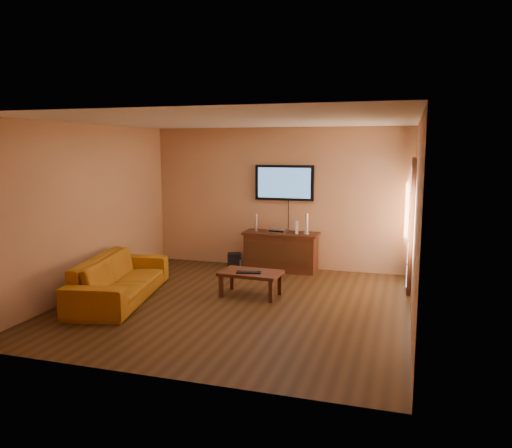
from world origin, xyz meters
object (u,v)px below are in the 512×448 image
at_px(sofa, 120,271).
at_px(subwoofer, 234,260).
at_px(television, 284,183).
at_px(av_receiver, 278,230).
at_px(game_console, 297,227).
at_px(speaker_left, 256,223).
at_px(keyboard, 249,272).
at_px(bottle, 241,265).
at_px(coffee_table, 251,275).
at_px(media_console, 281,251).
at_px(speaker_right, 307,225).

xyz_separation_m(sofa, subwoofer, (0.98, 2.52, -0.31)).
relative_size(television, subwoofer, 4.33).
relative_size(av_receiver, game_console, 1.40).
bearing_deg(speaker_left, keyboard, -76.65).
bearing_deg(game_console, bottle, 179.50).
relative_size(television, coffee_table, 1.16).
xyz_separation_m(television, bottle, (-0.72, -0.44, -1.55)).
distance_m(speaker_left, game_console, 0.79).
bearing_deg(keyboard, media_console, 88.18).
bearing_deg(bottle, sofa, -117.72).
xyz_separation_m(coffee_table, game_console, (0.36, 1.74, 0.52)).
bearing_deg(bottle, av_receiver, 16.41).
bearing_deg(game_console, media_console, 166.73).
distance_m(game_console, subwoofer, 1.45).
bearing_deg(speaker_right, bottle, -171.03).
bearing_deg(media_console, speaker_right, -2.49).
distance_m(coffee_table, sofa, 2.02).
xyz_separation_m(sofa, game_console, (2.23, 2.49, 0.41)).
bearing_deg(television, keyboard, -91.62).
distance_m(av_receiver, subwoofer, 1.10).
xyz_separation_m(speaker_right, game_console, (-0.18, 0.01, -0.05)).
bearing_deg(game_console, coffee_table, -113.39).
bearing_deg(game_console, speaker_right, -15.84).
height_order(sofa, bottle, sofa).
bearing_deg(coffee_table, speaker_left, 104.16).
distance_m(av_receiver, bottle, 0.97).
distance_m(sofa, speaker_left, 2.90).
xyz_separation_m(television, coffee_table, (-0.05, -1.98, -1.32)).
xyz_separation_m(av_receiver, bottle, (-0.67, -0.20, -0.67)).
distance_m(television, speaker_left, 0.94).
bearing_deg(coffee_table, television, 88.49).
bearing_deg(speaker_right, keyboard, -106.86).
xyz_separation_m(media_console, game_console, (0.31, -0.01, 0.48)).
xyz_separation_m(subwoofer, keyboard, (0.89, -1.85, 0.27)).
relative_size(coffee_table, bottle, 4.35).
relative_size(coffee_table, sofa, 0.43).
height_order(media_console, speaker_left, speaker_left).
xyz_separation_m(television, sofa, (-1.93, -2.73, -1.21)).
xyz_separation_m(media_console, bottle, (-0.72, -0.21, -0.26)).
bearing_deg(television, coffee_table, -91.51).
height_order(speaker_left, speaker_right, speaker_right).
bearing_deg(television, subwoofer, -167.65).
xyz_separation_m(speaker_right, av_receiver, (-0.54, 0.01, -0.14)).
distance_m(television, keyboard, 2.41).
bearing_deg(sofa, keyboard, -81.33).
relative_size(sofa, subwoofer, 8.63).
distance_m(coffee_table, subwoofer, 1.99).
distance_m(speaker_right, subwoofer, 1.64).
relative_size(television, sofa, 0.50).
bearing_deg(keyboard, av_receiver, 89.86).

